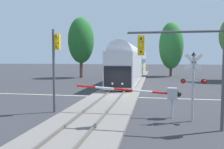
% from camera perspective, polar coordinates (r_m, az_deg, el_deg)
% --- Properties ---
extents(ground_plane, '(220.00, 220.00, 0.00)m').
position_cam_1_polar(ground_plane, '(21.43, 0.57, -5.49)').
color(ground_plane, '#333338').
extents(road_centre_stripe, '(44.00, 0.20, 0.01)m').
position_cam_1_polar(road_centre_stripe, '(21.43, 0.57, -5.48)').
color(road_centre_stripe, beige).
rests_on(road_centre_stripe, ground).
extents(railway_track, '(4.40, 80.00, 0.32)m').
position_cam_1_polar(railway_track, '(21.41, 0.57, -5.24)').
color(railway_track, slate).
rests_on(railway_track, ground).
extents(commuter_train, '(3.04, 38.35, 5.16)m').
position_cam_1_polar(commuter_train, '(40.60, 5.18, 2.97)').
color(commuter_train, silver).
rests_on(commuter_train, railway_track).
extents(crossing_gate_near, '(6.43, 0.40, 1.88)m').
position_cam_1_polar(crossing_gate_near, '(14.20, 11.37, -4.61)').
color(crossing_gate_near, '#B7B7BC').
rests_on(crossing_gate_near, ground).
extents(crossing_signal_mast, '(1.36, 0.44, 3.91)m').
position_cam_1_polar(crossing_signal_mast, '(13.66, 19.29, -1.09)').
color(crossing_signal_mast, '#B2B2B7').
rests_on(crossing_signal_mast, ground).
extents(traffic_signal_median, '(0.53, 0.38, 5.40)m').
position_cam_1_polar(traffic_signal_median, '(15.49, -13.71, 4.18)').
color(traffic_signal_median, '#4C4C51').
rests_on(traffic_signal_median, ground).
extents(traffic_signal_near_right, '(5.11, 0.38, 5.09)m').
position_cam_1_polar(traffic_signal_near_right, '(12.05, 19.50, 5.19)').
color(traffic_signal_near_right, '#4C4C51').
rests_on(traffic_signal_near_right, ground).
extents(elm_centre_background, '(4.59, 4.59, 10.39)m').
position_cam_1_polar(elm_centre_background, '(46.25, 14.30, 6.87)').
color(elm_centre_background, '#4C3828').
rests_on(elm_centre_background, ground).
extents(oak_behind_train, '(4.62, 4.62, 10.78)m').
position_cam_1_polar(oak_behind_train, '(42.32, -7.61, 8.27)').
color(oak_behind_train, brown).
rests_on(oak_behind_train, ground).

